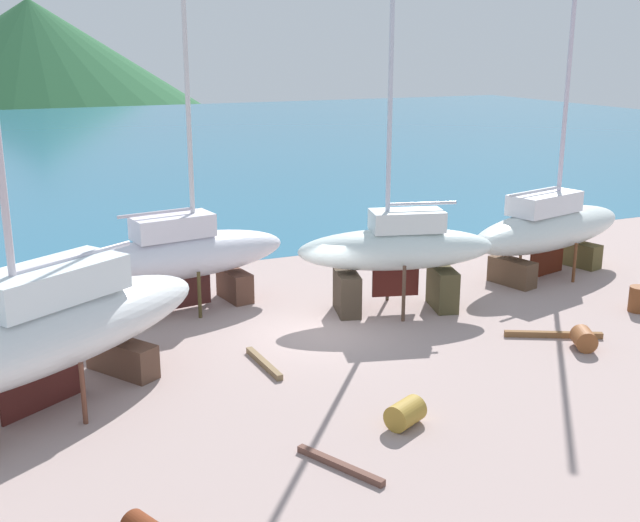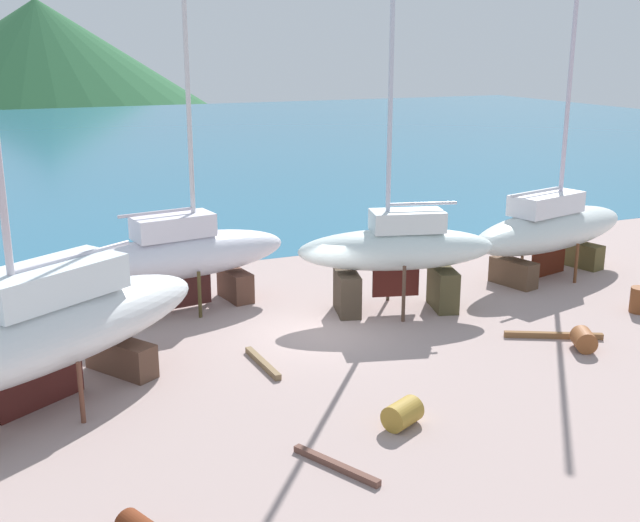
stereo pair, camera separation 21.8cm
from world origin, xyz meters
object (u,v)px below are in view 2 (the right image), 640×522
at_px(sailboat_large_starboard, 397,251).
at_px(barrel_by_slipway, 584,340).
at_px(sailboat_far_slipway, 184,255).
at_px(sailboat_small_center, 550,229).
at_px(sailboat_mid_port, 38,331).
at_px(barrel_tipped_right, 402,414).
at_px(barrel_ochre, 640,300).

relative_size(sailboat_large_starboard, barrel_by_slipway, 15.10).
bearing_deg(sailboat_far_slipway, barrel_by_slipway, -48.93).
xyz_separation_m(sailboat_far_slipway, sailboat_small_center, (13.88, -1.66, -0.01)).
distance_m(sailboat_mid_port, sailboat_far_slipway, 7.82).
relative_size(barrel_tipped_right, barrel_ochre, 1.05).
height_order(sailboat_small_center, barrel_tipped_right, sailboat_small_center).
bearing_deg(barrel_tipped_right, sailboat_mid_port, 149.95).
height_order(sailboat_small_center, sailboat_large_starboard, sailboat_small_center).
xyz_separation_m(sailboat_mid_port, sailboat_large_starboard, (11.53, 2.97, 0.07)).
bearing_deg(sailboat_mid_port, sailboat_small_center, 160.29).
xyz_separation_m(sailboat_mid_port, barrel_ochre, (18.97, -0.41, -1.57)).
relative_size(sailboat_far_slipway, barrel_by_slipway, 15.12).
distance_m(sailboat_mid_port, barrel_tipped_right, 9.04).
bearing_deg(barrel_ochre, sailboat_small_center, 90.51).
bearing_deg(barrel_ochre, sailboat_large_starboard, 155.58).
relative_size(sailboat_small_center, sailboat_large_starboard, 1.11).
bearing_deg(barrel_tipped_right, sailboat_large_starboard, 62.62).
bearing_deg(barrel_by_slipway, sailboat_far_slipway, 139.98).
height_order(sailboat_far_slipway, sailboat_small_center, sailboat_small_center).
bearing_deg(barrel_by_slipway, sailboat_mid_port, 171.13).
relative_size(sailboat_mid_port, barrel_by_slipway, 22.10).
bearing_deg(barrel_tipped_right, sailboat_far_slipway, 104.21).
relative_size(sailboat_far_slipway, barrel_tipped_right, 13.40).
bearing_deg(sailboat_large_starboard, sailboat_mid_port, 29.23).
bearing_deg(barrel_by_slipway, sailboat_small_center, 58.93).
xyz_separation_m(sailboat_mid_port, sailboat_far_slipway, (5.05, 5.97, -0.12)).
bearing_deg(sailboat_mid_port, barrel_tipped_right, 117.41).
relative_size(sailboat_mid_port, sailboat_far_slipway, 1.46).
relative_size(sailboat_small_center, barrel_by_slipway, 16.75).
relative_size(sailboat_large_starboard, barrel_ochre, 13.98).
xyz_separation_m(sailboat_small_center, sailboat_large_starboard, (-7.40, -1.34, 0.20)).
distance_m(sailboat_large_starboard, barrel_by_slipway, 6.54).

